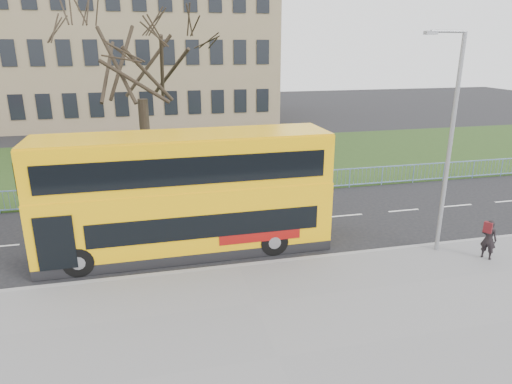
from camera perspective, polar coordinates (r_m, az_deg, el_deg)
ground at (r=18.05m, az=-3.20°, el=-7.29°), size 120.00×120.00×0.00m
pavement at (r=12.38m, az=2.75°, el=-20.14°), size 80.00×10.50×0.12m
kerb at (r=16.65m, az=-2.24°, el=-9.30°), size 80.00×0.20×0.14m
grass_verge at (r=31.46m, az=-7.87°, el=3.73°), size 80.00×15.40×0.08m
guard_railing at (r=23.94m, az=-6.05°, el=0.52°), size 40.00×0.12×1.10m
bare_tree at (r=26.16m, az=-14.15°, el=13.18°), size 7.93×7.93×11.32m
civic_building at (r=51.13m, az=-16.52°, el=16.51°), size 30.00×15.00×14.00m
yellow_bus at (r=17.33m, az=-8.82°, el=0.10°), size 10.87×2.69×4.55m
pedestrian at (r=18.88m, az=27.07°, el=-5.28°), size 0.61×0.66×1.51m
street_lamp at (r=17.80m, az=22.95°, el=6.29°), size 1.70×0.34×8.03m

